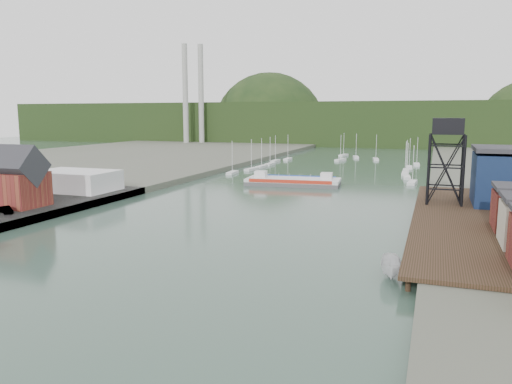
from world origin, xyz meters
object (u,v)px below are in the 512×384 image
Objects in this scene: harbor_building at (12,183)px; motorboat at (391,267)px; lift_tower at (448,132)px; chain_ferry at (293,181)px.

harbor_building is 72.42m from motorboat.
lift_tower is (77.00, 28.00, 9.56)m from harbor_building.
harbor_building is 1.95× the size of motorboat.
lift_tower is at bearing 19.98° from harbor_building.
harbor_building is at bearing 162.89° from motorboat.
motorboat is at bearing -11.14° from harbor_building.
chain_ferry is at bearing 54.93° from harbor_building.
harbor_building is 0.76× the size of lift_tower.
lift_tower reaches higher than motorboat.
motorboat is (70.89, -13.96, -4.88)m from harbor_building.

